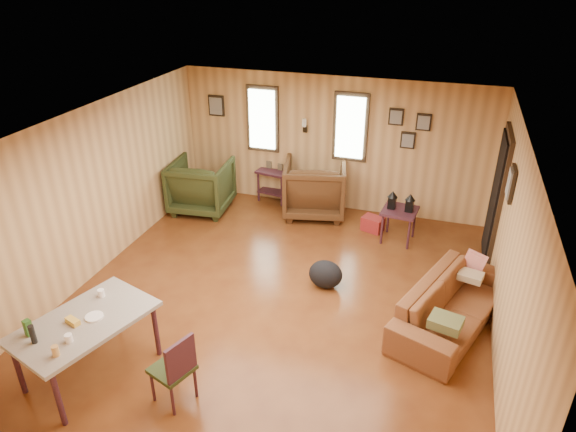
% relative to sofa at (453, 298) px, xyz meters
% --- Properties ---
extents(room, '(5.54, 6.04, 2.44)m').
position_rel_sofa_xyz_m(room, '(-2.07, 0.17, 0.80)').
color(room, brown).
rests_on(room, ground).
extents(sofa, '(1.29, 2.15, 0.81)m').
position_rel_sofa_xyz_m(sofa, '(0.00, 0.00, 0.00)').
color(sofa, brown).
rests_on(sofa, ground).
extents(recliner_brown, '(1.25, 1.20, 1.09)m').
position_rel_sofa_xyz_m(recliner_brown, '(-2.45, 2.51, 0.14)').
color(recliner_brown, '#462A15').
rests_on(recliner_brown, ground).
extents(recliner_green, '(1.09, 1.03, 1.03)m').
position_rel_sofa_xyz_m(recliner_green, '(-4.44, 2.04, 0.11)').
color(recliner_green, '#2C3417').
rests_on(recliner_green, ground).
extents(end_table, '(0.66, 0.62, 0.75)m').
position_rel_sofa_xyz_m(end_table, '(-3.32, 2.87, 0.02)').
color(end_table, '#421D29').
rests_on(end_table, ground).
extents(side_table, '(0.59, 0.59, 0.86)m').
position_rel_sofa_xyz_m(side_table, '(-0.90, 1.97, 0.18)').
color(side_table, '#421D29').
rests_on(side_table, ground).
extents(cooler, '(0.41, 0.34, 0.25)m').
position_rel_sofa_xyz_m(cooler, '(-1.34, 2.18, -0.28)').
color(cooler, maroon).
rests_on(cooler, ground).
extents(backpack, '(0.54, 0.45, 0.41)m').
position_rel_sofa_xyz_m(backpack, '(-1.70, 0.33, -0.20)').
color(backpack, black).
rests_on(backpack, ground).
extents(sofa_pillows, '(0.68, 1.57, 0.32)m').
position_rel_sofa_xyz_m(sofa_pillows, '(0.07, -0.01, 0.09)').
color(sofa_pillows, brown).
rests_on(sofa_pillows, sofa).
extents(dining_table, '(1.25, 1.62, 0.94)m').
position_rel_sofa_xyz_m(dining_table, '(-3.76, -2.09, 0.26)').
color(dining_table, gray).
rests_on(dining_table, ground).
extents(dining_chair, '(0.49, 0.49, 0.85)m').
position_rel_sofa_xyz_m(dining_chair, '(-2.64, -2.17, 0.07)').
color(dining_chair, '#2C3417').
rests_on(dining_chair, ground).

